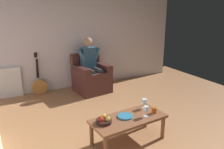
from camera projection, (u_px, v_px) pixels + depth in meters
wall_back at (69, 34)px, 5.37m from camera, size 6.01×0.06×2.75m
armchair at (91, 78)px, 5.35m from camera, size 0.85×0.84×0.93m
person_seated at (91, 63)px, 5.23m from camera, size 0.63×0.62×1.32m
coffee_table at (128, 121)px, 3.25m from camera, size 1.17×0.61×0.41m
guitar at (40, 85)px, 5.17m from camera, size 0.38×0.31×0.99m
radiator at (10, 83)px, 4.98m from camera, size 0.50×0.06×0.69m
wine_glass_near at (144, 102)px, 3.51m from camera, size 0.08×0.08×0.16m
wine_glass_far at (146, 109)px, 3.24m from camera, size 0.07×0.07×0.17m
fruit_bowl at (104, 120)px, 3.07m from camera, size 0.23×0.23×0.11m
decorative_dish at (125, 116)px, 3.25m from camera, size 0.23×0.23×0.02m
candle_jar at (154, 110)px, 3.37m from camera, size 0.07×0.07×0.09m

